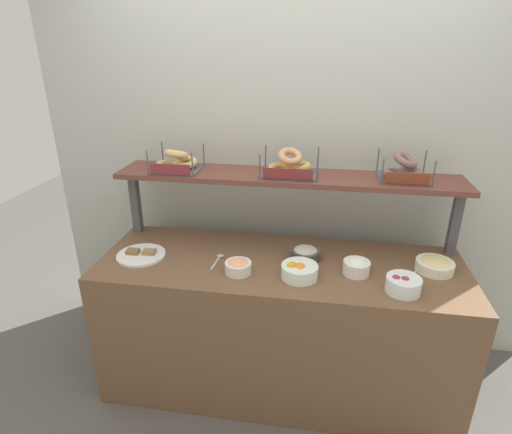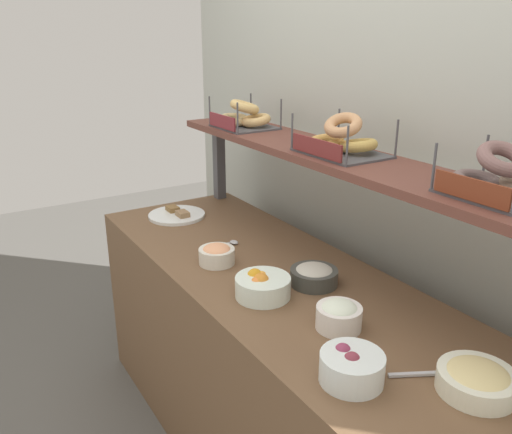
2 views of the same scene
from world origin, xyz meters
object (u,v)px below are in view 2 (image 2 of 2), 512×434
(bagel_basket_plain, at_px, (244,118))
(bowl_lox_spread, at_px, (217,254))
(bowl_fruit_salad, at_px, (262,286))
(serving_plate_white, at_px, (177,215))
(bowl_egg_salad, at_px, (477,380))
(serving_spoon_by_edge, at_px, (433,373))
(bowl_tuna_salad, at_px, (314,275))
(serving_spoon_near_plate, at_px, (226,244))
(bagel_basket_poppy, at_px, (498,180))
(bagel_basket_sesame, at_px, (341,141))
(bowl_beet_salad, at_px, (351,367))
(bowl_cream_cheese, at_px, (339,315))

(bagel_basket_plain, bearing_deg, bowl_lox_spread, -41.48)
(bowl_fruit_salad, xyz_separation_m, serving_plate_white, (-0.91, 0.09, -0.03))
(bowl_egg_salad, relative_size, serving_spoon_by_edge, 1.24)
(bowl_tuna_salad, height_order, serving_spoon_near_plate, bowl_tuna_salad)
(bowl_lox_spread, relative_size, bagel_basket_plain, 0.52)
(bowl_fruit_salad, distance_m, serving_plate_white, 0.91)
(bowl_tuna_salad, height_order, serving_plate_white, bowl_tuna_salad)
(bagel_basket_poppy, bearing_deg, bagel_basket_sesame, -178.29)
(serving_plate_white, height_order, bagel_basket_sesame, bagel_basket_sesame)
(bagel_basket_plain, bearing_deg, serving_spoon_near_plate, -42.25)
(bowl_egg_salad, bearing_deg, bowl_lox_spread, -169.54)
(bowl_beet_salad, relative_size, bowl_tuna_salad, 0.99)
(serving_spoon_by_edge, xyz_separation_m, bagel_basket_sesame, (-0.71, 0.26, 0.47))
(bowl_fruit_salad, relative_size, bagel_basket_poppy, 0.71)
(bowl_tuna_salad, height_order, serving_spoon_by_edge, bowl_tuna_salad)
(bowl_cream_cheese, relative_size, bagel_basket_sesame, 0.44)
(bowl_fruit_salad, bearing_deg, bowl_egg_salad, 14.64)
(bowl_egg_salad, height_order, bagel_basket_sesame, bagel_basket_sesame)
(bowl_cream_cheese, xyz_separation_m, serving_plate_white, (-1.21, -0.00, -0.03))
(bowl_egg_salad, xyz_separation_m, serving_spoon_near_plate, (-1.17, -0.08, -0.03))
(serving_plate_white, bearing_deg, bagel_basket_poppy, 13.34)
(bowl_lox_spread, height_order, bowl_tuna_salad, bowl_lox_spread)
(serving_spoon_by_edge, bearing_deg, bowl_fruit_salad, -166.57)
(bowl_tuna_salad, distance_m, bagel_basket_sesame, 0.50)
(serving_spoon_near_plate, relative_size, bagel_basket_poppy, 0.65)
(bowl_egg_salad, distance_m, bagel_basket_plain, 1.56)
(bowl_lox_spread, height_order, bagel_basket_sesame, bagel_basket_sesame)
(serving_plate_white, bearing_deg, bowl_lox_spread, -8.72)
(bowl_beet_salad, bearing_deg, bowl_egg_salad, 49.88)
(bowl_beet_salad, height_order, bagel_basket_poppy, bagel_basket_poppy)
(bowl_beet_salad, relative_size, bagel_basket_plain, 0.62)
(serving_plate_white, height_order, bagel_basket_plain, bagel_basket_plain)
(bowl_fruit_salad, xyz_separation_m, bagel_basket_poppy, (0.53, 0.43, 0.44))
(bowl_fruit_salad, relative_size, bagel_basket_plain, 0.70)
(bowl_cream_cheese, distance_m, bowl_beet_salad, 0.26)
(bowl_fruit_salad, relative_size, serving_spoon_near_plate, 1.09)
(bowl_egg_salad, height_order, bowl_fruit_salad, bowl_fruit_salad)
(bowl_egg_salad, xyz_separation_m, serving_spoon_by_edge, (-0.10, -0.04, -0.03))
(bowl_lox_spread, bearing_deg, bowl_tuna_salad, 31.59)
(bagel_basket_sesame, bearing_deg, bowl_beet_salad, -37.02)
(bowl_cream_cheese, bearing_deg, bowl_beet_salad, -33.33)
(bowl_tuna_salad, relative_size, bowl_egg_salad, 0.87)
(bowl_egg_salad, distance_m, bagel_basket_poppy, 0.54)
(bowl_lox_spread, relative_size, serving_spoon_by_edge, 0.88)
(serving_plate_white, xyz_separation_m, bagel_basket_plain, (0.14, 0.30, 0.47))
(bowl_tuna_salad, xyz_separation_m, bowl_egg_salad, (0.69, -0.02, -0.00))
(serving_spoon_near_plate, bearing_deg, bowl_cream_cheese, -1.66)
(bagel_basket_plain, bearing_deg, bagel_basket_sesame, 1.62)
(bowl_tuna_salad, relative_size, bagel_basket_sesame, 0.53)
(bowl_beet_salad, xyz_separation_m, bagel_basket_plain, (-1.28, 0.44, 0.44))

